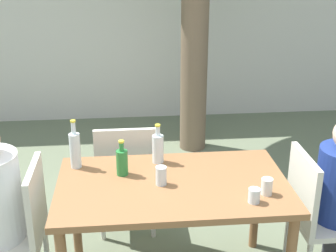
{
  "coord_description": "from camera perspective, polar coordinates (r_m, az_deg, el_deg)",
  "views": [
    {
      "loc": [
        -0.27,
        -2.48,
        2.11
      ],
      "look_at": [
        0.0,
        0.3,
        1.0
      ],
      "focal_mm": 50.0,
      "sensor_mm": 36.0,
      "label": 1
    }
  ],
  "objects": [
    {
      "name": "drinking_glass_1",
      "position": [
        2.75,
        11.95,
        -7.22
      ],
      "size": [
        0.07,
        0.07,
        0.1
      ],
      "color": "silver",
      "rests_on": "dining_table_front"
    },
    {
      "name": "patio_chair_1",
      "position": [
        3.18,
        17.71,
        -9.78
      ],
      "size": [
        0.44,
        0.44,
        0.9
      ],
      "rotation": [
        0.0,
        0.0,
        1.57
      ],
      "color": "beige",
      "rests_on": "ground_plane"
    },
    {
      "name": "green_bottle_0",
      "position": [
        2.91,
        -5.62,
        -4.33
      ],
      "size": [
        0.07,
        0.07,
        0.23
      ],
      "color": "#287A38",
      "rests_on": "dining_table_front"
    },
    {
      "name": "drinking_glass_0",
      "position": [
        2.79,
        -0.84,
        -6.08
      ],
      "size": [
        0.07,
        0.07,
        0.12
      ],
      "color": "silver",
      "rests_on": "dining_table_front"
    },
    {
      "name": "cafe_building_wall",
      "position": [
        5.74,
        -2.87,
        14.5
      ],
      "size": [
        10.0,
        0.08,
        2.8
      ],
      "color": "beige",
      "rests_on": "ground_plane"
    },
    {
      "name": "patio_chair_0",
      "position": [
        3.02,
        -17.62,
        -11.57
      ],
      "size": [
        0.44,
        0.44,
        0.9
      ],
      "rotation": [
        0.0,
        0.0,
        -1.57
      ],
      "color": "beige",
      "rests_on": "ground_plane"
    },
    {
      "name": "drinking_glass_2",
      "position": [
        2.66,
        10.46,
        -8.34
      ],
      "size": [
        0.07,
        0.07,
        0.08
      ],
      "color": "silver",
      "rests_on": "dining_table_front"
    },
    {
      "name": "water_bottle_2",
      "position": [
        3.05,
        -1.24,
        -2.66
      ],
      "size": [
        0.07,
        0.07,
        0.27
      ],
      "color": "silver",
      "rests_on": "dining_table_front"
    },
    {
      "name": "water_bottle_1",
      "position": [
        3.03,
        -11.26,
        -2.79
      ],
      "size": [
        0.07,
        0.07,
        0.32
      ],
      "color": "silver",
      "rests_on": "dining_table_front"
    },
    {
      "name": "dining_table_front",
      "position": [
        2.88,
        0.58,
        -8.48
      ],
      "size": [
        1.4,
        0.83,
        0.75
      ],
      "color": "brown",
      "rests_on": "ground_plane"
    },
    {
      "name": "patio_chair_2",
      "position": [
        3.51,
        -5.11,
        -5.64
      ],
      "size": [
        0.44,
        0.44,
        0.9
      ],
      "rotation": [
        0.0,
        0.0,
        3.14
      ],
      "color": "beige",
      "rests_on": "ground_plane"
    }
  ]
}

